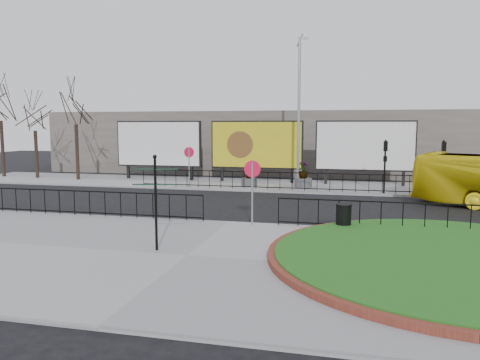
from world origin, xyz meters
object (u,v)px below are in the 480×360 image
(fingerpost_sign, at_px, (156,193))
(planter_a, at_px, (249,179))
(billboard_mid, at_px, (257,145))
(planter_b, at_px, (303,178))
(lamp_post, at_px, (299,110))
(litter_bin, at_px, (344,217))

(fingerpost_sign, xyz_separation_m, planter_a, (-0.40, 15.35, -1.29))
(billboard_mid, height_order, planter_b, billboard_mid)
(fingerpost_sign, bearing_deg, planter_b, 69.49)
(fingerpost_sign, bearing_deg, billboard_mid, 81.41)
(lamp_post, relative_size, litter_bin, 9.52)
(planter_b, bearing_deg, lamp_post, 180.00)
(planter_a, bearing_deg, fingerpost_sign, -88.50)
(lamp_post, height_order, fingerpost_sign, lamp_post)
(litter_bin, relative_size, planter_b, 0.61)
(lamp_post, xyz_separation_m, litter_bin, (2.92, -11.60, -4.22))
(lamp_post, distance_m, litter_bin, 12.68)
(planter_a, relative_size, planter_b, 0.88)
(billboard_mid, bearing_deg, planter_b, -30.57)
(lamp_post, relative_size, planter_b, 5.82)
(billboard_mid, bearing_deg, planter_a, -90.00)
(billboard_mid, distance_m, fingerpost_sign, 17.67)
(litter_bin, distance_m, planter_a, 12.73)
(lamp_post, bearing_deg, billboard_mid, 146.75)
(lamp_post, bearing_deg, fingerpost_sign, -99.43)
(billboard_mid, relative_size, fingerpost_sign, 2.12)
(fingerpost_sign, height_order, planter_b, fingerpost_sign)
(lamp_post, height_order, planter_a, lamp_post)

